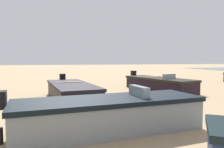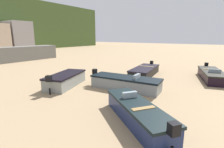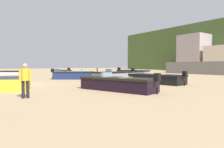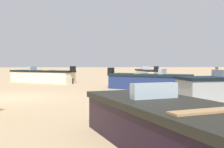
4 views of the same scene
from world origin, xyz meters
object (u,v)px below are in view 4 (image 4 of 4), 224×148
boat_black_0 (183,131)px  boat_white_8 (148,74)px  boat_cream_7 (42,76)px  mooring_post_near_water (217,73)px  boat_navy_3 (149,81)px

boat_black_0 → boat_white_8: boat_white_8 is taller
boat_cream_7 → mooring_post_near_water: 14.72m
boat_navy_3 → boat_white_8: 9.15m
boat_cream_7 → mooring_post_near_water: boat_cream_7 is taller
boat_black_0 → mooring_post_near_water: bearing=45.5°
boat_black_0 → mooring_post_near_water: size_ratio=4.82×
boat_black_0 → boat_cream_7: bearing=89.4°
boat_black_0 → boat_navy_3: 10.60m
boat_white_8 → boat_black_0: bearing=-103.5°
mooring_post_near_water → boat_cream_7: bearing=-81.1°
boat_black_0 → boat_white_8: size_ratio=1.01×
boat_black_0 → boat_cream_7: boat_cream_7 is taller
boat_navy_3 → boat_white_8: boat_white_8 is taller
boat_black_0 → boat_cream_7: 16.99m
boat_navy_3 → boat_cream_7: size_ratio=0.86×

